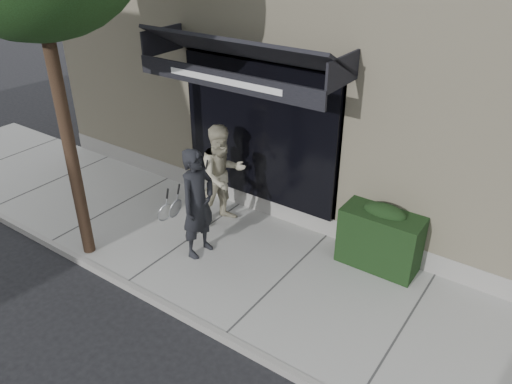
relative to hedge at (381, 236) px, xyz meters
The scene contains 7 objects.
ground 1.79m from the hedge, 131.35° to the right, with size 80.00×80.00×0.00m, color black.
sidewalk 1.77m from the hedge, 131.35° to the right, with size 20.00×3.00×0.12m, color #A2A29C.
curb 3.07m from the hedge, 111.45° to the right, with size 20.00×0.10×0.14m, color gray.
building_facade 4.39m from the hedge, 106.65° to the left, with size 14.30×8.04×5.64m.
hedge is the anchor object (origin of this frame).
pedestrian_front 3.08m from the hedge, 151.28° to the right, with size 0.73×0.90×1.94m.
pedestrian_back 3.03m from the hedge, behind, with size 1.04×1.15×1.95m.
Camera 1 is at (3.31, -5.51, 5.25)m, focal length 35.00 mm.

